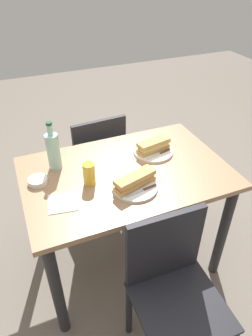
{
  "coord_description": "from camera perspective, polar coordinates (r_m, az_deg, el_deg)",
  "views": [
    {
      "loc": [
        0.52,
        1.25,
        1.77
      ],
      "look_at": [
        0.0,
        0.0,
        0.78
      ],
      "focal_mm": 32.54,
      "sensor_mm": 36.0,
      "label": 1
    }
  ],
  "objects": [
    {
      "name": "knife_far",
      "position": [
        1.81,
        6.4,
        2.73
      ],
      "size": [
        0.18,
        0.06,
        0.01
      ],
      "color": "silver",
      "rests_on": "plate_far"
    },
    {
      "name": "baguette_sandwich_near",
      "position": [
        1.54,
        1.67,
        -2.36
      ],
      "size": [
        0.24,
        0.13,
        0.07
      ],
      "color": "tan",
      "rests_on": "plate_near"
    },
    {
      "name": "chair_far",
      "position": [
        1.55,
        8.68,
        -20.81
      ],
      "size": [
        0.41,
        0.41,
        0.85
      ],
      "color": "black",
      "rests_on": "ground"
    },
    {
      "name": "plate_far",
      "position": [
        1.84,
        5.08,
        3.11
      ],
      "size": [
        0.24,
        0.24,
        0.01
      ],
      "primitive_type": "cylinder",
      "color": "silver",
      "rests_on": "dining_table"
    },
    {
      "name": "ground_plane",
      "position": [
        2.23,
        0.0,
        -16.44
      ],
      "size": [
        8.0,
        8.0,
        0.0
      ],
      "primitive_type": "plane",
      "color": "#6B6056"
    },
    {
      "name": "baguette_sandwich_far",
      "position": [
        1.82,
        5.15,
        4.2
      ],
      "size": [
        0.21,
        0.11,
        0.07
      ],
      "color": "tan",
      "rests_on": "plate_far"
    },
    {
      "name": "paper_napkin",
      "position": [
        1.52,
        -11.76,
        -6.36
      ],
      "size": [
        0.16,
        0.16,
        0.0
      ],
      "primitive_type": "cube",
      "rotation": [
        0.0,
        0.0,
        -0.16
      ],
      "color": "white",
      "rests_on": "dining_table"
    },
    {
      "name": "knife_near",
      "position": [
        1.54,
        3.29,
        -4.1
      ],
      "size": [
        0.18,
        0.04,
        0.01
      ],
      "color": "silver",
      "rests_on": "plate_near"
    },
    {
      "name": "beer_glass",
      "position": [
        1.58,
        -6.92,
        -1.11
      ],
      "size": [
        0.06,
        0.06,
        0.12
      ],
      "primitive_type": "cylinder",
      "color": "gold",
      "rests_on": "dining_table"
    },
    {
      "name": "dining_table",
      "position": [
        1.77,
        0.0,
        -3.85
      ],
      "size": [
        1.13,
        0.74,
        0.76
      ],
      "color": "#997251",
      "rests_on": "ground"
    },
    {
      "name": "chair_near",
      "position": [
        2.28,
        -5.52,
        1.75
      ],
      "size": [
        0.43,
        0.43,
        0.85
      ],
      "color": "black",
      "rests_on": "ground"
    },
    {
      "name": "plate_near",
      "position": [
        1.57,
        1.65,
        -3.55
      ],
      "size": [
        0.24,
        0.24,
        0.01
      ],
      "primitive_type": "cylinder",
      "color": "white",
      "rests_on": "dining_table"
    },
    {
      "name": "olive_bowl",
      "position": [
        1.66,
        -16.18,
        -2.33
      ],
      "size": [
        0.1,
        0.1,
        0.03
      ],
      "primitive_type": "cylinder",
      "color": "silver",
      "rests_on": "dining_table"
    },
    {
      "name": "water_bottle",
      "position": [
        1.7,
        -13.46,
        3.2
      ],
      "size": [
        0.07,
        0.07,
        0.28
      ],
      "color": "#99C6B7",
      "rests_on": "dining_table"
    }
  ]
}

